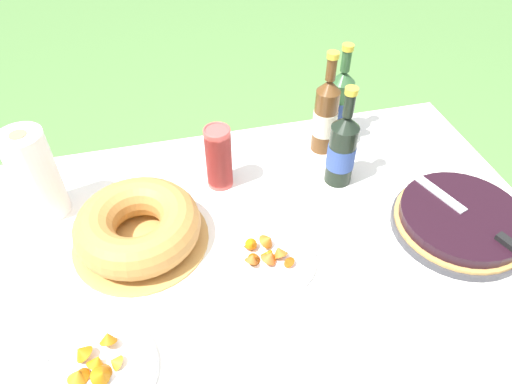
{
  "coord_description": "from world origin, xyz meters",
  "views": [
    {
      "loc": [
        -0.16,
        -0.71,
        1.58
      ],
      "look_at": [
        0.05,
        0.13,
        0.76
      ],
      "focal_mm": 32.0,
      "sensor_mm": 36.0,
      "label": 1
    }
  ],
  "objects_px": {
    "snack_plate_near": "(269,257)",
    "cup_stack": "(219,158)",
    "cider_bottle_amber": "(326,115)",
    "snack_plate_left": "(98,370)",
    "bundt_cake": "(138,227)",
    "cider_bottle_green": "(340,102)",
    "juice_bottle_red": "(342,149)",
    "berry_tart": "(460,221)",
    "serving_knife": "(474,218)",
    "paper_towel_roll": "(35,175)"
  },
  "relations": [
    {
      "from": "snack_plate_near",
      "to": "cup_stack",
      "type": "bearing_deg",
      "value": 101.74
    },
    {
      "from": "cider_bottle_amber",
      "to": "snack_plate_left",
      "type": "relative_size",
      "value": 1.36
    },
    {
      "from": "bundt_cake",
      "to": "cider_bottle_amber",
      "type": "height_order",
      "value": "cider_bottle_amber"
    },
    {
      "from": "cider_bottle_green",
      "to": "juice_bottle_red",
      "type": "height_order",
      "value": "same"
    },
    {
      "from": "berry_tart",
      "to": "serving_knife",
      "type": "height_order",
      "value": "serving_knife"
    },
    {
      "from": "snack_plate_near",
      "to": "snack_plate_left",
      "type": "bearing_deg",
      "value": -154.66
    },
    {
      "from": "juice_bottle_red",
      "to": "snack_plate_near",
      "type": "distance_m",
      "value": 0.37
    },
    {
      "from": "cup_stack",
      "to": "juice_bottle_red",
      "type": "bearing_deg",
      "value": -11.29
    },
    {
      "from": "berry_tart",
      "to": "bundt_cake",
      "type": "bearing_deg",
      "value": 169.05
    },
    {
      "from": "paper_towel_roll",
      "to": "bundt_cake",
      "type": "bearing_deg",
      "value": -36.26
    },
    {
      "from": "berry_tart",
      "to": "juice_bottle_red",
      "type": "distance_m",
      "value": 0.35
    },
    {
      "from": "berry_tart",
      "to": "cider_bottle_amber",
      "type": "bearing_deg",
      "value": 119.4
    },
    {
      "from": "berry_tart",
      "to": "juice_bottle_red",
      "type": "relative_size",
      "value": 1.14
    },
    {
      "from": "berry_tart",
      "to": "juice_bottle_red",
      "type": "bearing_deg",
      "value": 132.75
    },
    {
      "from": "cup_stack",
      "to": "cider_bottle_green",
      "type": "distance_m",
      "value": 0.44
    },
    {
      "from": "cider_bottle_green",
      "to": "paper_towel_roll",
      "type": "distance_m",
      "value": 0.89
    },
    {
      "from": "bundt_cake",
      "to": "serving_knife",
      "type": "bearing_deg",
      "value": -12.71
    },
    {
      "from": "bundt_cake",
      "to": "cider_bottle_green",
      "type": "distance_m",
      "value": 0.72
    },
    {
      "from": "berry_tart",
      "to": "cider_bottle_green",
      "type": "height_order",
      "value": "cider_bottle_green"
    },
    {
      "from": "serving_knife",
      "to": "cider_bottle_green",
      "type": "distance_m",
      "value": 0.53
    },
    {
      "from": "cup_stack",
      "to": "paper_towel_roll",
      "type": "xyz_separation_m",
      "value": [
        -0.46,
        0.01,
        0.03
      ]
    },
    {
      "from": "snack_plate_near",
      "to": "snack_plate_left",
      "type": "xyz_separation_m",
      "value": [
        -0.4,
        -0.19,
        -0.0
      ]
    },
    {
      "from": "snack_plate_left",
      "to": "cider_bottle_amber",
      "type": "bearing_deg",
      "value": 40.39
    },
    {
      "from": "bundt_cake",
      "to": "cider_bottle_green",
      "type": "xyz_separation_m",
      "value": [
        0.64,
        0.32,
        0.06
      ]
    },
    {
      "from": "bundt_cake",
      "to": "paper_towel_roll",
      "type": "height_order",
      "value": "paper_towel_roll"
    },
    {
      "from": "cup_stack",
      "to": "snack_plate_left",
      "type": "distance_m",
      "value": 0.6
    },
    {
      "from": "cup_stack",
      "to": "cider_bottle_green",
      "type": "relative_size",
      "value": 0.63
    },
    {
      "from": "cup_stack",
      "to": "juice_bottle_red",
      "type": "distance_m",
      "value": 0.34
    },
    {
      "from": "berry_tart",
      "to": "bundt_cake",
      "type": "relative_size",
      "value": 1.01
    },
    {
      "from": "berry_tart",
      "to": "snack_plate_near",
      "type": "xyz_separation_m",
      "value": [
        -0.5,
        0.02,
        -0.01
      ]
    },
    {
      "from": "juice_bottle_red",
      "to": "cider_bottle_amber",
      "type": "bearing_deg",
      "value": 87.44
    },
    {
      "from": "juice_bottle_red",
      "to": "paper_towel_roll",
      "type": "distance_m",
      "value": 0.8
    },
    {
      "from": "juice_bottle_red",
      "to": "paper_towel_roll",
      "type": "height_order",
      "value": "juice_bottle_red"
    },
    {
      "from": "bundt_cake",
      "to": "juice_bottle_red",
      "type": "height_order",
      "value": "juice_bottle_red"
    },
    {
      "from": "cider_bottle_green",
      "to": "paper_towel_roll",
      "type": "xyz_separation_m",
      "value": [
        -0.88,
        -0.15,
        0.01
      ]
    },
    {
      "from": "berry_tart",
      "to": "cider_bottle_green",
      "type": "bearing_deg",
      "value": 107.82
    },
    {
      "from": "bundt_cake",
      "to": "paper_towel_roll",
      "type": "bearing_deg",
      "value": 143.74
    },
    {
      "from": "bundt_cake",
      "to": "cider_bottle_green",
      "type": "bearing_deg",
      "value": 26.29
    },
    {
      "from": "berry_tart",
      "to": "snack_plate_left",
      "type": "height_order",
      "value": "same"
    },
    {
      "from": "berry_tart",
      "to": "paper_towel_roll",
      "type": "distance_m",
      "value": 1.08
    },
    {
      "from": "cup_stack",
      "to": "juice_bottle_red",
      "type": "height_order",
      "value": "juice_bottle_red"
    },
    {
      "from": "cup_stack",
      "to": "juice_bottle_red",
      "type": "xyz_separation_m",
      "value": [
        0.33,
        -0.07,
        0.02
      ]
    },
    {
      "from": "cider_bottle_amber",
      "to": "juice_bottle_red",
      "type": "height_order",
      "value": "cider_bottle_amber"
    },
    {
      "from": "snack_plate_left",
      "to": "paper_towel_roll",
      "type": "height_order",
      "value": "paper_towel_roll"
    },
    {
      "from": "snack_plate_near",
      "to": "paper_towel_roll",
      "type": "relative_size",
      "value": 0.9
    },
    {
      "from": "cup_stack",
      "to": "snack_plate_near",
      "type": "bearing_deg",
      "value": -78.26
    },
    {
      "from": "juice_bottle_red",
      "to": "paper_towel_roll",
      "type": "xyz_separation_m",
      "value": [
        -0.79,
        0.07,
        0.01
      ]
    },
    {
      "from": "cider_bottle_amber",
      "to": "juice_bottle_red",
      "type": "bearing_deg",
      "value": -92.56
    },
    {
      "from": "cup_stack",
      "to": "cider_bottle_amber",
      "type": "xyz_separation_m",
      "value": [
        0.34,
        0.08,
        0.03
      ]
    },
    {
      "from": "cider_bottle_amber",
      "to": "snack_plate_near",
      "type": "height_order",
      "value": "cider_bottle_amber"
    }
  ]
}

